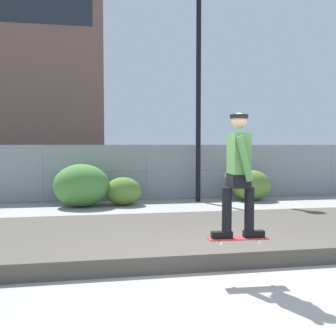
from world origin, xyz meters
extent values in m
plane|color=gray|center=(0.00, 0.00, 0.00)|extent=(120.00, 120.00, 0.00)
cube|color=#4C473F|center=(0.00, 2.44, 0.13)|extent=(14.79, 3.56, 0.26)
cube|color=#B22D2D|center=(0.17, 0.21, 0.59)|extent=(0.81, 0.24, 0.02)
cylinder|color=silver|center=(0.43, 0.29, 0.55)|extent=(0.06, 0.03, 0.05)
cylinder|color=silver|center=(0.43, 0.11, 0.55)|extent=(0.06, 0.03, 0.05)
cylinder|color=silver|center=(-0.09, 0.31, 0.55)|extent=(0.06, 0.03, 0.05)
cylinder|color=silver|center=(-0.09, 0.13, 0.55)|extent=(0.06, 0.03, 0.05)
cube|color=#99999E|center=(0.43, 0.20, 0.57)|extent=(0.06, 0.14, 0.01)
cube|color=#99999E|center=(-0.09, 0.22, 0.57)|extent=(0.06, 0.14, 0.01)
cube|color=black|center=(0.39, 0.20, 0.64)|extent=(0.28, 0.11, 0.09)
cube|color=black|center=(-0.05, 0.22, 0.64)|extent=(0.28, 0.11, 0.09)
cylinder|color=black|center=(0.32, 0.20, 0.98)|extent=(0.13, 0.13, 0.58)
cylinder|color=black|center=(0.02, 0.22, 0.98)|extent=(0.13, 0.13, 0.58)
cube|color=black|center=(0.17, 0.21, 1.36)|extent=(0.26, 0.35, 0.18)
cube|color=#4C7F3F|center=(0.17, 0.21, 1.72)|extent=(0.24, 0.39, 0.54)
cylinder|color=#4C7F3F|center=(0.18, 0.45, 1.66)|extent=(0.23, 0.10, 0.58)
cylinder|color=#4C7F3F|center=(0.16, -0.03, 1.66)|extent=(0.23, 0.10, 0.58)
sphere|color=tan|center=(0.17, 0.21, 2.15)|extent=(0.21, 0.21, 0.21)
cylinder|color=black|center=(0.17, 0.21, 2.20)|extent=(0.24, 0.24, 0.05)
cylinder|color=gray|center=(-3.41, 8.28, 0.93)|extent=(0.06, 0.06, 1.85)
cylinder|color=gray|center=(0.00, 8.28, 0.93)|extent=(0.06, 0.06, 1.85)
cylinder|color=gray|center=(3.41, 8.28, 0.93)|extent=(0.06, 0.06, 1.85)
cylinder|color=gray|center=(6.82, 8.28, 0.93)|extent=(0.06, 0.06, 1.85)
cylinder|color=gray|center=(0.00, 8.28, 1.81)|extent=(20.47, 0.04, 0.04)
cylinder|color=gray|center=(0.00, 8.28, 1.02)|extent=(20.47, 0.04, 0.04)
cylinder|color=gray|center=(0.00, 8.28, 0.06)|extent=(20.47, 0.04, 0.04)
cube|color=gray|center=(0.00, 8.28, 0.93)|extent=(20.47, 0.01, 1.85)
cylinder|color=black|center=(1.57, 7.61, 3.65)|extent=(0.16, 0.16, 7.29)
cube|color=#B7BABF|center=(-3.13, 10.48, 0.67)|extent=(4.44, 1.91, 0.70)
cube|color=#23282D|center=(-3.33, 10.48, 1.34)|extent=(2.24, 1.65, 0.64)
cylinder|color=black|center=(-1.74, 11.30, 0.32)|extent=(0.65, 0.26, 0.64)
cylinder|color=black|center=(-1.79, 9.59, 0.32)|extent=(0.65, 0.26, 0.64)
cylinder|color=black|center=(-4.47, 11.36, 0.32)|extent=(0.65, 0.26, 0.64)
cylinder|color=black|center=(-4.51, 9.65, 0.32)|extent=(0.65, 0.26, 0.64)
cube|color=#566B4C|center=(2.28, 10.37, 0.67)|extent=(4.55, 2.21, 0.70)
cube|color=#23282D|center=(2.08, 10.36, 1.34)|extent=(2.34, 1.80, 0.64)
cylinder|color=black|center=(3.56, 11.35, 0.32)|extent=(0.66, 0.30, 0.64)
cylinder|color=black|center=(3.72, 9.65, 0.32)|extent=(0.66, 0.30, 0.64)
cylinder|color=black|center=(0.84, 11.10, 0.32)|extent=(0.66, 0.30, 0.64)
cylinder|color=black|center=(1.01, 9.39, 0.32)|extent=(0.66, 0.30, 0.64)
ellipsoid|color=#477F38|center=(-2.13, 7.18, 0.64)|extent=(1.65, 1.35, 1.28)
ellipsoid|color=#567A33|center=(-0.89, 7.24, 0.43)|extent=(1.11, 0.91, 0.86)
ellipsoid|color=#567A33|center=(3.36, 7.50, 0.51)|extent=(1.31, 1.08, 1.02)
camera|label=1|loc=(-1.67, -4.67, 1.82)|focal=41.73mm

